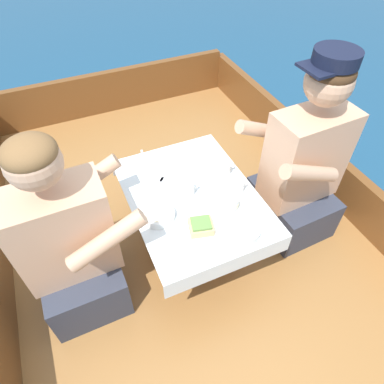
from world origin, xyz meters
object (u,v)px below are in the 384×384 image
person_port (71,246)px  coffee_cup_port (188,189)px  coffee_cup_starboard (224,168)px  tin_can (232,203)px  person_starboard (302,168)px  coffee_cup_center (237,186)px  sandwich (201,226)px

person_port → coffee_cup_port: 0.59m
coffee_cup_starboard → tin_can: (-0.08, -0.23, -0.01)m
coffee_cup_starboard → person_port: bearing=-171.9°
person_starboard → coffee_cup_center: person_starboard is taller
coffee_cup_starboard → coffee_cup_center: size_ratio=0.99×
coffee_cup_center → person_starboard: bearing=-0.1°
sandwich → tin_can: bearing=19.2°
coffee_cup_center → tin_can: 0.12m
sandwich → coffee_cup_center: (0.27, 0.15, 0.00)m
coffee_cup_starboard → tin_can: bearing=-109.3°
sandwich → tin_can: sandwich is taller
person_starboard → sandwich: bearing=10.6°
coffee_cup_center → person_port: bearing=178.3°
sandwich → coffee_cup_starboard: coffee_cup_starboard is taller
person_port → coffee_cup_center: size_ratio=10.20×
person_starboard → person_port: bearing=-3.6°
coffee_cup_starboard → sandwich: bearing=-132.7°
sandwich → coffee_cup_starboard: 0.40m
sandwich → coffee_cup_center: 0.31m
coffee_cup_port → coffee_cup_starboard: same height
person_port → tin_can: (0.74, -0.11, 0.06)m
person_port → coffee_cup_port: size_ratio=10.05×
sandwich → tin_can: 0.20m
coffee_cup_starboard → tin_can: coffee_cup_starboard is taller
coffee_cup_center → coffee_cup_starboard: bearing=88.6°
person_port → sandwich: person_port is taller
person_starboard → coffee_cup_center: (-0.39, 0.00, 0.02)m
coffee_cup_port → tin_can: bearing=-47.4°
person_starboard → tin_can: 0.47m
person_starboard → coffee_cup_port: bearing=-10.1°
person_port → coffee_cup_center: (0.82, -0.02, 0.07)m
person_port → tin_can: person_port is taller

